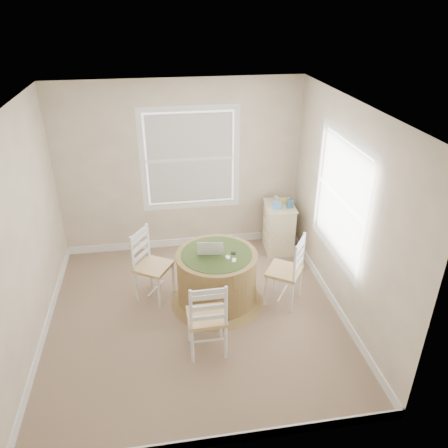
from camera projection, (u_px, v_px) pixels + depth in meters
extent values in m
cube|color=#896D57|center=(196.00, 317.00, 5.48)|extent=(3.60, 3.60, 0.02)
cube|color=white|center=(187.00, 107.00, 4.26)|extent=(3.60, 3.60, 0.02)
cube|color=beige|center=(180.00, 169.00, 6.45)|extent=(3.60, 0.02, 2.60)
cube|color=beige|center=(215.00, 336.00, 3.29)|extent=(3.60, 0.02, 2.60)
cube|color=beige|center=(22.00, 238.00, 4.62)|extent=(0.02, 3.60, 2.60)
cube|color=beige|center=(345.00, 214.00, 5.13)|extent=(0.02, 3.60, 2.60)
cube|color=white|center=(184.00, 242.00, 7.01)|extent=(3.60, 0.02, 0.12)
cube|color=white|center=(216.00, 441.00, 3.89)|extent=(3.60, 0.02, 0.12)
cube|color=white|center=(46.00, 328.00, 5.20)|extent=(0.02, 3.60, 0.12)
cube|color=white|center=(332.00, 299.00, 5.70)|extent=(0.02, 3.60, 0.12)
cylinder|color=olive|center=(217.00, 276.00, 5.56)|extent=(1.00, 1.00, 0.65)
cone|color=olive|center=(217.00, 299.00, 5.73)|extent=(1.20, 1.20, 0.07)
cylinder|color=olive|center=(217.00, 255.00, 5.42)|extent=(1.02, 1.02, 0.03)
cylinder|color=#35491F|center=(217.00, 254.00, 5.41)|extent=(0.89, 0.89, 0.01)
cone|color=#35491F|center=(217.00, 258.00, 5.43)|extent=(0.98, 0.98, 0.10)
cube|color=white|center=(211.00, 251.00, 5.48)|extent=(0.35, 0.27, 0.02)
cube|color=silver|center=(210.00, 250.00, 5.47)|extent=(0.28, 0.16, 0.00)
cube|color=black|center=(210.00, 249.00, 5.30)|extent=(0.32, 0.11, 0.21)
ellipsoid|color=white|center=(228.00, 257.00, 5.32)|extent=(0.08, 0.10, 0.03)
cube|color=#B7BABF|center=(234.00, 260.00, 5.28)|extent=(0.07, 0.10, 0.02)
cube|color=black|center=(233.00, 253.00, 5.41)|extent=(0.07, 0.06, 0.02)
cube|color=#F3EAB6|center=(279.00, 228.00, 6.76)|extent=(0.43, 0.57, 0.75)
cube|color=#F3EAB6|center=(280.00, 206.00, 6.59)|extent=(0.47, 0.60, 0.02)
cube|color=beige|center=(265.00, 241.00, 6.85)|extent=(0.04, 0.46, 0.16)
cube|color=beige|center=(266.00, 228.00, 6.75)|extent=(0.04, 0.46, 0.16)
cube|color=beige|center=(266.00, 216.00, 6.64)|extent=(0.04, 0.46, 0.16)
cube|color=#5899CA|center=(277.00, 205.00, 6.47)|extent=(0.13, 0.13, 0.10)
cube|color=gold|center=(283.00, 201.00, 6.64)|extent=(0.16, 0.11, 0.06)
cube|color=#316294|center=(290.00, 204.00, 6.49)|extent=(0.09, 0.09, 0.12)
cylinder|color=beige|center=(276.00, 199.00, 6.67)|extent=(0.07, 0.07, 0.09)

